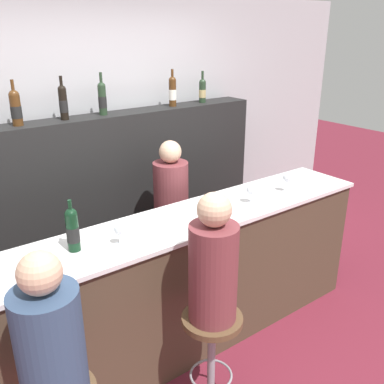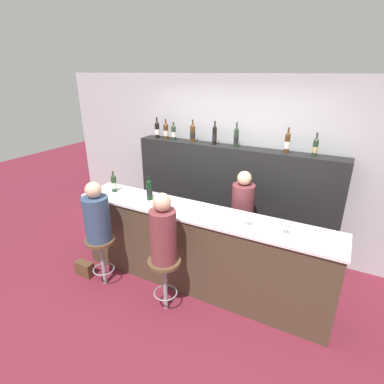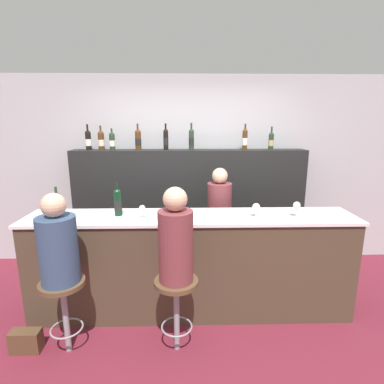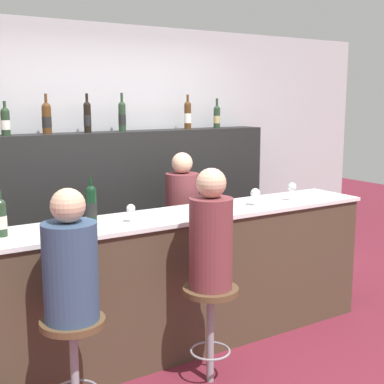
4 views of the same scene
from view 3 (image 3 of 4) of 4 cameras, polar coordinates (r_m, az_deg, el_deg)
ground_plane at (r=3.26m, az=-0.07°, el=-24.09°), size 16.00×16.00×0.00m
wall_back at (r=4.25m, az=-0.59°, el=3.99°), size 6.40×0.05×2.60m
bar_counter at (r=3.20m, az=-0.18°, el=-13.63°), size 3.29×0.56×1.07m
back_bar_cabinet at (r=4.14m, az=-0.52°, el=-3.20°), size 3.09×0.28×1.62m
wine_bottle_counter_0 at (r=3.25m, az=-24.30°, el=-2.08°), size 0.07×0.07×0.29m
wine_bottle_counter_1 at (r=3.06m, az=-13.93°, el=-1.85°), size 0.08×0.08×0.32m
wine_bottle_backbar_0 at (r=4.17m, az=-19.15°, el=9.36°), size 0.08×0.08×0.33m
wine_bottle_backbar_1 at (r=4.12m, az=-16.91°, el=9.41°), size 0.08×0.08×0.31m
wine_bottle_backbar_2 at (r=4.09m, az=-14.97°, el=9.37°), size 0.07×0.07×0.28m
wine_bottle_backbar_3 at (r=4.02m, az=-10.23°, el=9.82°), size 0.08×0.08×0.34m
wine_bottle_backbar_4 at (r=3.98m, az=-5.00°, el=10.01°), size 0.07×0.07×0.34m
wine_bottle_backbar_5 at (r=3.98m, az=-0.12°, el=10.05°), size 0.07×0.07×0.35m
wine_bottle_backbar_6 at (r=4.06m, az=10.03°, el=9.90°), size 0.07×0.07×0.33m
wine_bottle_backbar_7 at (r=4.14m, az=14.83°, el=9.43°), size 0.07×0.07×0.30m
wine_glass_0 at (r=2.94m, az=-9.48°, el=-3.17°), size 0.06×0.06×0.13m
wine_glass_1 at (r=2.99m, az=12.12°, el=-2.91°), size 0.08×0.08×0.14m
wine_glass_2 at (r=3.10m, az=19.32°, el=-2.49°), size 0.07×0.07×0.16m
tasting_menu at (r=2.90m, az=6.63°, el=-5.17°), size 0.21×0.30×0.00m
bar_stool_left at (r=2.91m, az=-23.28°, el=-17.89°), size 0.38×0.38×0.67m
guest_seated_left at (r=2.70m, az=-24.20°, el=-9.16°), size 0.31×0.31×0.76m
bar_stool_right at (r=2.72m, az=-2.99°, el=-19.06°), size 0.38×0.38×0.67m
guest_seated_right at (r=2.49m, az=-3.13°, el=-9.19°), size 0.29×0.29×0.80m
bartender at (r=3.72m, az=5.10°, el=-7.40°), size 0.29×0.29×1.46m
handbag at (r=3.28m, az=-29.06°, el=-23.56°), size 0.26×0.12×0.20m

